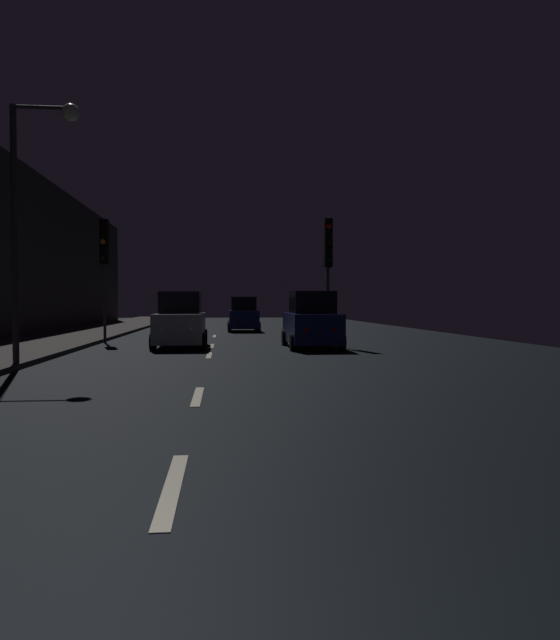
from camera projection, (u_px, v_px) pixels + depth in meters
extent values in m
cube|color=black|center=(213.00, 341.00, 26.82)|extent=(26.09, 84.00, 0.02)
cube|color=#33302D|center=(57.00, 340.00, 26.17)|extent=(4.40, 84.00, 0.15)
cube|color=beige|center=(172.00, 486.00, 5.42)|extent=(0.16, 2.20, 0.01)
cube|color=beige|center=(198.00, 396.00, 10.68)|extent=(0.16, 2.20, 0.01)
cube|color=beige|center=(209.00, 355.00, 19.08)|extent=(0.16, 2.20, 0.01)
cube|color=beige|center=(212.00, 346.00, 23.22)|extent=(0.16, 2.20, 0.01)
cube|color=beige|center=(214.00, 336.00, 30.21)|extent=(0.16, 2.20, 0.01)
cylinder|color=#38383A|center=(328.00, 307.00, 23.35)|extent=(0.12, 0.12, 3.08)
cube|color=black|center=(328.00, 243.00, 23.28)|extent=(0.32, 0.35, 1.90)
sphere|color=red|center=(329.00, 226.00, 23.09)|extent=(0.22, 0.22, 0.22)
sphere|color=black|center=(329.00, 243.00, 23.11)|extent=(0.22, 0.22, 0.22)
sphere|color=black|center=(329.00, 259.00, 23.12)|extent=(0.22, 0.22, 0.22)
cylinder|color=#38383A|center=(105.00, 304.00, 25.18)|extent=(0.12, 0.12, 3.31)
cube|color=black|center=(104.00, 242.00, 25.10)|extent=(0.35, 0.38, 1.90)
sphere|color=black|center=(103.00, 226.00, 24.91)|extent=(0.22, 0.22, 0.22)
sphere|color=orange|center=(103.00, 241.00, 24.93)|extent=(0.22, 0.22, 0.22)
sphere|color=black|center=(103.00, 257.00, 24.94)|extent=(0.22, 0.22, 0.22)
cylinder|color=#2D2D30|center=(15.00, 238.00, 14.91)|extent=(0.16, 0.16, 6.63)
cylinder|color=#2D2D30|center=(42.00, 107.00, 14.88)|extent=(1.40, 0.10, 0.10)
sphere|color=beige|center=(71.00, 112.00, 14.95)|extent=(0.44, 0.44, 0.44)
cube|color=silver|center=(180.00, 328.00, 22.46)|extent=(1.75, 4.09, 1.07)
cube|color=black|center=(181.00, 303.00, 22.58)|extent=(1.49, 2.04, 0.82)
cylinder|color=black|center=(202.00, 342.00, 21.13)|extent=(0.21, 0.62, 0.62)
cylinder|color=black|center=(153.00, 342.00, 20.97)|extent=(0.21, 0.62, 0.62)
cylinder|color=black|center=(205.00, 337.00, 23.98)|extent=(0.21, 0.62, 0.62)
cylinder|color=black|center=(161.00, 337.00, 23.81)|extent=(0.21, 0.62, 0.62)
sphere|color=white|center=(190.00, 330.00, 20.51)|extent=(0.18, 0.18, 0.18)
sphere|color=white|center=(162.00, 330.00, 20.42)|extent=(0.18, 0.18, 0.18)
sphere|color=red|center=(196.00, 326.00, 24.50)|extent=(0.18, 0.18, 0.18)
sphere|color=red|center=(172.00, 326.00, 24.41)|extent=(0.18, 0.18, 0.18)
cube|color=#141E51|center=(243.00, 319.00, 35.41)|extent=(1.70, 3.97, 1.04)
cube|color=black|center=(243.00, 304.00, 35.24)|extent=(1.45, 1.98, 0.79)
cylinder|color=black|center=(229.00, 325.00, 36.72)|extent=(0.21, 0.60, 0.60)
cylinder|color=black|center=(256.00, 325.00, 36.88)|extent=(0.21, 0.60, 0.60)
cylinder|color=black|center=(230.00, 327.00, 33.96)|extent=(0.21, 0.60, 0.60)
cylinder|color=black|center=(259.00, 327.00, 34.12)|extent=(0.21, 0.60, 0.60)
sphere|color=slate|center=(235.00, 318.00, 37.30)|extent=(0.17, 0.17, 0.17)
sphere|color=slate|center=(250.00, 318.00, 37.39)|extent=(0.17, 0.17, 0.17)
sphere|color=red|center=(236.00, 320.00, 33.43)|extent=(0.17, 0.17, 0.17)
sphere|color=red|center=(253.00, 320.00, 33.52)|extent=(0.17, 0.17, 0.17)
cube|color=#141E51|center=(312.00, 328.00, 22.26)|extent=(1.76, 4.11, 1.08)
cube|color=black|center=(312.00, 302.00, 22.09)|extent=(1.50, 2.05, 0.82)
cylinder|color=black|center=(285.00, 338.00, 23.62)|extent=(0.22, 0.63, 0.63)
cylinder|color=black|center=(328.00, 337.00, 23.78)|extent=(0.22, 0.63, 0.63)
cylinder|color=black|center=(293.00, 342.00, 20.76)|extent=(0.22, 0.63, 0.63)
cylinder|color=black|center=(342.00, 342.00, 20.92)|extent=(0.22, 0.63, 0.63)
sphere|color=slate|center=(293.00, 326.00, 24.22)|extent=(0.18, 0.18, 0.18)
sphere|color=slate|center=(316.00, 326.00, 24.31)|extent=(0.18, 0.18, 0.18)
sphere|color=red|center=(306.00, 330.00, 20.21)|extent=(0.18, 0.18, 0.18)
sphere|color=red|center=(334.00, 330.00, 20.30)|extent=(0.18, 0.18, 0.18)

